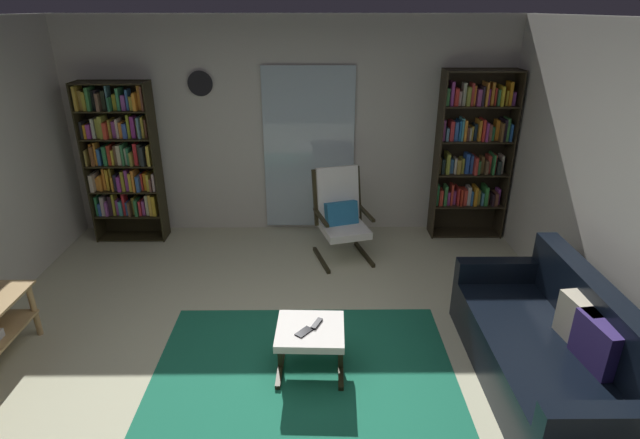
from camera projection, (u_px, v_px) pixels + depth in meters
ground_plane at (276, 377)px, 3.88m from camera, size 7.02×7.02×0.00m
wall_back at (290, 129)px, 6.03m from camera, size 5.60×0.06×2.60m
glass_door_panel at (309, 150)px, 6.07m from camera, size 1.10×0.01×2.00m
area_rug at (304, 372)px, 3.92m from camera, size 2.38×1.76×0.01m
bookshelf_near_tv at (122, 158)px, 5.85m from camera, size 0.83×0.30×1.91m
bookshelf_near_sofa at (473, 150)px, 5.92m from camera, size 0.87×0.30×2.03m
leather_sofa at (552, 352)px, 3.69m from camera, size 0.87×1.91×0.84m
lounge_armchair at (341, 212)px, 5.59m from camera, size 0.71×0.77×1.02m
ottoman at (310, 335)px, 3.83m from camera, size 0.54×0.50×0.40m
tv_remote at (317, 324)px, 3.84m from camera, size 0.10×0.15×0.02m
cell_phone at (304, 332)px, 3.74m from camera, size 0.14×0.15×0.01m
wall_clock at (200, 83)px, 5.73m from camera, size 0.29×0.03×0.29m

